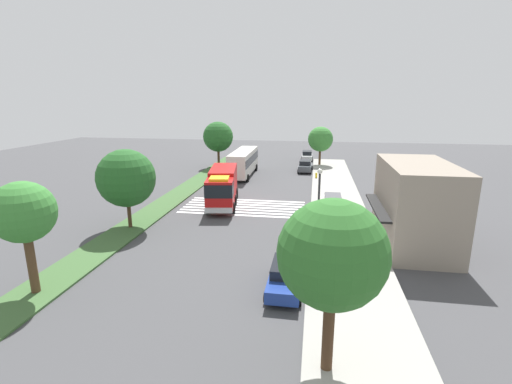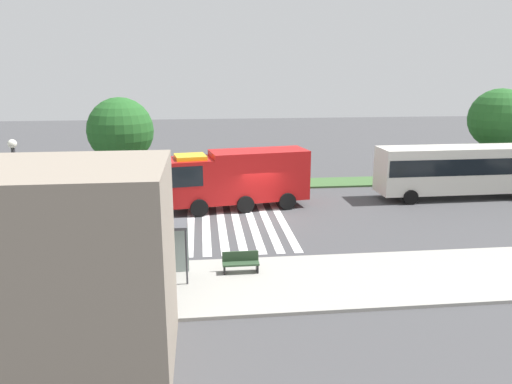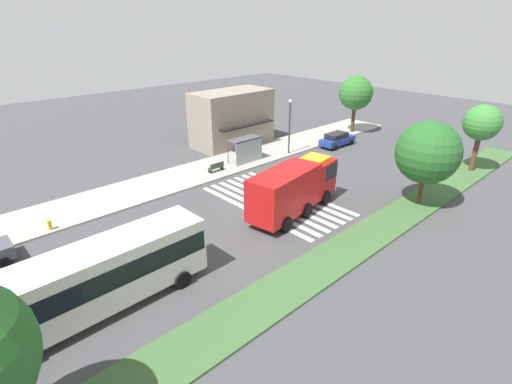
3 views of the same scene
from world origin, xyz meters
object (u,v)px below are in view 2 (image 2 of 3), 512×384
(fire_truck, at_px, (235,176))
(bus_stop_shelter, at_px, (146,238))
(street_lamp, at_px, (19,196))
(median_tree_west, at_px, (121,130))
(median_tree_far_west, at_px, (499,119))
(bench_near_shelter, at_px, (241,262))
(transit_bus, at_px, (459,168))

(fire_truck, relative_size, bus_stop_shelter, 2.67)
(street_lamp, height_order, median_tree_west, median_tree_west)
(bus_stop_shelter, height_order, median_tree_far_west, median_tree_far_west)
(fire_truck, xyz_separation_m, median_tree_west, (7.98, -6.10, 2.31))
(median_tree_far_west, bearing_deg, bench_near_shelter, 37.20)
(bus_stop_shelter, height_order, street_lamp, street_lamp)
(median_tree_far_west, bearing_deg, median_tree_west, 0.00)
(median_tree_west, bearing_deg, median_tree_far_west, 180.00)
(street_lamp, bearing_deg, median_tree_far_west, -153.28)
(bench_near_shelter, bearing_deg, street_lamp, -5.93)
(fire_truck, height_order, transit_bus, fire_truck)
(fire_truck, bearing_deg, transit_bus, 173.87)
(bus_stop_shelter, height_order, median_tree_west, median_tree_west)
(transit_bus, bearing_deg, median_tree_far_west, 40.78)
(bench_near_shelter, xyz_separation_m, median_tree_far_west, (-22.01, -16.71, 4.32))
(transit_bus, relative_size, bench_near_shelter, 7.13)
(transit_bus, xyz_separation_m, bench_near_shelter, (16.11, 11.46, -1.54))
(bench_near_shelter, relative_size, street_lamp, 0.27)
(transit_bus, xyz_separation_m, median_tree_west, (23.55, -5.25, 2.27))
(bus_stop_shelter, xyz_separation_m, median_tree_far_west, (-26.01, -16.73, 3.03))
(bench_near_shelter, height_order, median_tree_far_west, median_tree_far_west)
(street_lamp, bearing_deg, bench_near_shelter, 174.07)
(median_tree_far_west, bearing_deg, fire_truck, 15.85)
(bus_stop_shelter, relative_size, street_lamp, 0.60)
(bench_near_shelter, bearing_deg, bus_stop_shelter, 0.22)
(fire_truck, height_order, median_tree_west, median_tree_west)
(median_tree_far_west, relative_size, median_tree_west, 1.07)
(median_tree_west, bearing_deg, street_lamp, 83.37)
(transit_bus, relative_size, street_lamp, 1.95)
(fire_truck, relative_size, transit_bus, 0.82)
(fire_truck, height_order, bus_stop_shelter, fire_truck)
(median_tree_far_west, height_order, median_tree_west, median_tree_far_west)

